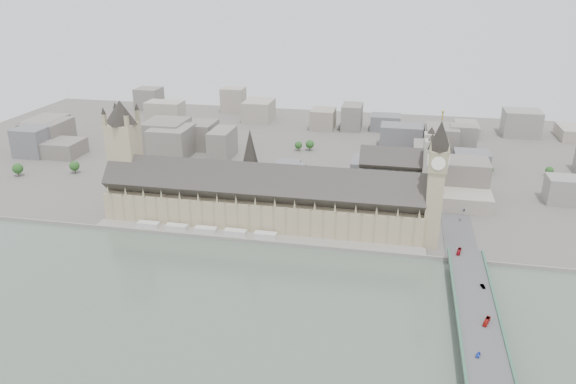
% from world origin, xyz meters
% --- Properties ---
extents(ground, '(900.00, 900.00, 0.00)m').
position_xyz_m(ground, '(0.00, 0.00, 0.00)').
color(ground, '#595651').
rests_on(ground, ground).
extents(river_thames, '(600.00, 600.00, 0.00)m').
position_xyz_m(river_thames, '(0.00, -165.00, 0.00)').
color(river_thames, '#4D5B4F').
rests_on(river_thames, ground).
extents(embankment_wall, '(600.00, 1.50, 3.00)m').
position_xyz_m(embankment_wall, '(0.00, -15.00, 1.50)').
color(embankment_wall, slate).
rests_on(embankment_wall, ground).
extents(river_terrace, '(270.00, 15.00, 2.00)m').
position_xyz_m(river_terrace, '(0.00, -7.50, 1.00)').
color(river_terrace, slate).
rests_on(river_terrace, ground).
extents(terrace_tents, '(118.00, 7.00, 4.00)m').
position_xyz_m(terrace_tents, '(-40.00, -7.00, 4.00)').
color(terrace_tents, silver).
rests_on(terrace_tents, river_terrace).
extents(palace_of_westminster, '(265.00, 40.73, 55.44)m').
position_xyz_m(palace_of_westminster, '(0.00, 19.70, 22.71)').
color(palace_of_westminster, tan).
rests_on(palace_of_westminster, ground).
extents(elizabeth_tower, '(17.00, 17.00, 107.50)m').
position_xyz_m(elizabeth_tower, '(138.00, 8.00, 58.09)').
color(elizabeth_tower, tan).
rests_on(elizabeth_tower, ground).
extents(victoria_tower, '(30.00, 30.00, 100.00)m').
position_xyz_m(victoria_tower, '(-122.00, 26.00, 55.20)').
color(victoria_tower, tan).
rests_on(victoria_tower, ground).
extents(central_tower, '(13.00, 13.00, 48.00)m').
position_xyz_m(central_tower, '(-10.00, 26.00, 57.92)').
color(central_tower, tan).
rests_on(central_tower, ground).
extents(westminster_bridge, '(25.00, 325.00, 10.25)m').
position_xyz_m(westminster_bridge, '(162.00, -87.50, 5.12)').
color(westminster_bridge, '#474749').
rests_on(westminster_bridge, ground).
extents(bridge_parapets, '(25.00, 235.00, 1.15)m').
position_xyz_m(bridge_parapets, '(162.00, -132.00, 10.82)').
color(bridge_parapets, '#38664E').
rests_on(bridge_parapets, westminster_bridge).
extents(westminster_abbey, '(68.00, 36.00, 64.00)m').
position_xyz_m(westminster_abbey, '(110.92, 95.00, 25.08)').
color(westminster_abbey, gray).
rests_on(westminster_abbey, ground).
extents(city_skyline_inland, '(720.00, 360.00, 38.00)m').
position_xyz_m(city_skyline_inland, '(0.00, 245.00, 19.00)').
color(city_skyline_inland, gray).
rests_on(city_skyline_inland, ground).
extents(park_trees, '(110.00, 30.00, 15.00)m').
position_xyz_m(park_trees, '(-10.00, 60.00, 7.50)').
color(park_trees, '#254D1B').
rests_on(park_trees, ground).
extents(red_bus_north, '(4.25, 9.84, 2.67)m').
position_xyz_m(red_bus_north, '(157.01, -20.72, 11.58)').
color(red_bus_north, '#AE131F').
rests_on(red_bus_north, westminster_bridge).
extents(red_bus_south, '(5.45, 9.68, 2.65)m').
position_xyz_m(red_bus_south, '(165.90, -107.67, 11.57)').
color(red_bus_south, red).
rests_on(red_bus_south, westminster_bridge).
extents(car_blue, '(3.31, 5.01, 1.58)m').
position_xyz_m(car_blue, '(157.89, -139.62, 11.04)').
color(car_blue, '#1B36B0').
rests_on(car_blue, westminster_bridge).
extents(car_silver, '(2.99, 5.18, 1.61)m').
position_xyz_m(car_silver, '(168.43, -66.55, 11.06)').
color(car_silver, gray).
rests_on(car_silver, westminster_bridge).
extents(car_approach, '(2.25, 4.77, 1.35)m').
position_xyz_m(car_approach, '(167.15, 59.71, 10.92)').
color(car_approach, gray).
rests_on(car_approach, westminster_bridge).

